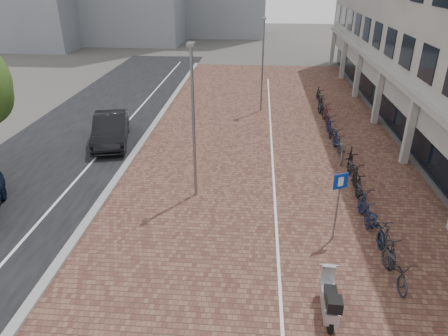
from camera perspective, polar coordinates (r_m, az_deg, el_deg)
The scene contains 12 objects.
ground at distance 12.98m, azimuth -2.29°, elevation -16.96°, with size 140.00×140.00×0.00m, color #474442.
plaza_brick at distance 23.18m, azimuth 6.18°, elevation 3.43°, with size 14.50×42.00×0.04m, color brown.
street_asphalt at distance 25.35m, azimuth -19.57°, elevation 4.03°, with size 8.00×50.00×0.03m, color black.
curb at distance 24.01m, azimuth -11.04°, elevation 4.06°, with size 0.35×42.00×0.14m, color gray.
lane_line at distance 24.60m, azimuth -15.31°, elevation 4.02°, with size 0.12×44.00×0.00m, color white.
parking_line at distance 23.18m, azimuth 6.67°, elevation 3.47°, with size 0.10×30.00×0.00m, color white.
car_dark at distance 23.76m, azimuth -15.56°, elevation 5.28°, with size 1.74×4.98×1.64m, color black.
scooter_front at distance 12.27m, azimuth 14.53°, elevation -17.09°, with size 0.57×1.82×1.25m, color #A5A5AA, non-canonical shape.
parking_sign at distance 14.62m, azimuth 15.74°, elevation -3.77°, with size 0.52×0.27×2.68m.
lamp_near at distance 16.52m, azimuth -4.27°, elevation 5.89°, with size 0.12×0.12×6.37m, color gray.
lamp_far at distance 28.03m, azimuth 5.39°, elevation 13.91°, with size 0.12×0.12×6.07m, color slate.
bike_row at distance 22.18m, azimuth 16.02°, elevation 2.90°, with size 1.13×21.44×1.05m.
Camera 1 is at (1.28, -9.42, 8.84)m, focal length 32.67 mm.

